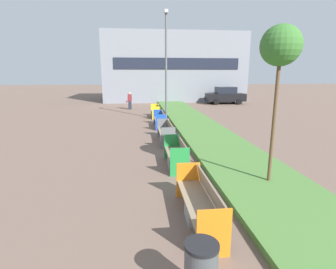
{
  "coord_description": "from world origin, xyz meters",
  "views": [
    {
      "loc": [
        -0.34,
        2.15,
        3.17
      ],
      "look_at": [
        0.9,
        13.3,
        0.6
      ],
      "focal_mm": 28.0,
      "sensor_mm": 36.0,
      "label": 1
    }
  ],
  "objects_px": {
    "pedestrian_walking": "(130,101)",
    "bench_blue_frame": "(160,121)",
    "bench_grey_frame": "(166,134)",
    "bench_orange_frame": "(200,205)",
    "sapling_tree_near": "(281,48)",
    "parked_car_distant": "(225,96)",
    "bench_green_frame": "(177,156)",
    "bench_yellow_frame": "(156,113)",
    "street_lamp_post": "(166,62)"
  },
  "relations": [
    {
      "from": "pedestrian_walking",
      "to": "bench_blue_frame",
      "type": "bearing_deg",
      "value": -76.24
    },
    {
      "from": "bench_grey_frame",
      "to": "pedestrian_walking",
      "type": "distance_m",
      "value": 12.58
    },
    {
      "from": "bench_orange_frame",
      "to": "bench_grey_frame",
      "type": "xyz_separation_m",
      "value": [
        -0.0,
        7.06,
        -0.0
      ]
    },
    {
      "from": "sapling_tree_near",
      "to": "parked_car_distant",
      "type": "relative_size",
      "value": 1.05
    },
    {
      "from": "sapling_tree_near",
      "to": "parked_car_distant",
      "type": "xyz_separation_m",
      "value": [
        5.83,
        21.49,
        -2.94
      ]
    },
    {
      "from": "bench_orange_frame",
      "to": "bench_green_frame",
      "type": "relative_size",
      "value": 1.26
    },
    {
      "from": "bench_orange_frame",
      "to": "sapling_tree_near",
      "type": "xyz_separation_m",
      "value": [
        2.41,
        1.61,
        3.47
      ]
    },
    {
      "from": "bench_grey_frame",
      "to": "pedestrian_walking",
      "type": "xyz_separation_m",
      "value": [
        -2.13,
        12.39,
        0.42
      ]
    },
    {
      "from": "bench_yellow_frame",
      "to": "bench_grey_frame",
      "type": "bearing_deg",
      "value": -89.95
    },
    {
      "from": "pedestrian_walking",
      "to": "bench_grey_frame",
      "type": "bearing_deg",
      "value": -80.25
    },
    {
      "from": "bench_orange_frame",
      "to": "bench_green_frame",
      "type": "distance_m",
      "value": 3.59
    },
    {
      "from": "bench_blue_frame",
      "to": "street_lamp_post",
      "type": "bearing_deg",
      "value": 74.84
    },
    {
      "from": "bench_blue_frame",
      "to": "street_lamp_post",
      "type": "height_order",
      "value": "street_lamp_post"
    },
    {
      "from": "pedestrian_walking",
      "to": "parked_car_distant",
      "type": "distance_m",
      "value": 10.99
    },
    {
      "from": "bench_green_frame",
      "to": "pedestrian_walking",
      "type": "bearing_deg",
      "value": 97.63
    },
    {
      "from": "parked_car_distant",
      "to": "sapling_tree_near",
      "type": "bearing_deg",
      "value": -104.18
    },
    {
      "from": "street_lamp_post",
      "to": "sapling_tree_near",
      "type": "height_order",
      "value": "street_lamp_post"
    },
    {
      "from": "bench_yellow_frame",
      "to": "street_lamp_post",
      "type": "bearing_deg",
      "value": -66.49
    },
    {
      "from": "bench_blue_frame",
      "to": "parked_car_distant",
      "type": "distance_m",
      "value": 14.84
    },
    {
      "from": "bench_orange_frame",
      "to": "bench_grey_frame",
      "type": "distance_m",
      "value": 7.06
    },
    {
      "from": "bench_yellow_frame",
      "to": "bench_blue_frame",
      "type": "bearing_deg",
      "value": -89.94
    },
    {
      "from": "sapling_tree_near",
      "to": "street_lamp_post",
      "type": "bearing_deg",
      "value": 98.97
    },
    {
      "from": "bench_grey_frame",
      "to": "street_lamp_post",
      "type": "xyz_separation_m",
      "value": [
        0.61,
        5.96,
        3.63
      ]
    },
    {
      "from": "street_lamp_post",
      "to": "parked_car_distant",
      "type": "height_order",
      "value": "street_lamp_post"
    },
    {
      "from": "bench_green_frame",
      "to": "sapling_tree_near",
      "type": "relative_size",
      "value": 0.44
    },
    {
      "from": "bench_grey_frame",
      "to": "bench_yellow_frame",
      "type": "xyz_separation_m",
      "value": [
        -0.01,
        7.38,
        -0.01
      ]
    },
    {
      "from": "bench_grey_frame",
      "to": "bench_yellow_frame",
      "type": "distance_m",
      "value": 7.38
    },
    {
      "from": "bench_blue_frame",
      "to": "pedestrian_walking",
      "type": "relative_size",
      "value": 1.38
    },
    {
      "from": "bench_grey_frame",
      "to": "bench_blue_frame",
      "type": "bearing_deg",
      "value": 90.03
    },
    {
      "from": "bench_orange_frame",
      "to": "bench_grey_frame",
      "type": "height_order",
      "value": "same"
    },
    {
      "from": "bench_blue_frame",
      "to": "sapling_tree_near",
      "type": "height_order",
      "value": "sapling_tree_near"
    },
    {
      "from": "bench_grey_frame",
      "to": "sapling_tree_near",
      "type": "relative_size",
      "value": 0.53
    },
    {
      "from": "bench_grey_frame",
      "to": "bench_orange_frame",
      "type": "bearing_deg",
      "value": -89.99
    },
    {
      "from": "bench_orange_frame",
      "to": "street_lamp_post",
      "type": "bearing_deg",
      "value": 87.33
    },
    {
      "from": "bench_grey_frame",
      "to": "parked_car_distant",
      "type": "bearing_deg",
      "value": 62.8
    },
    {
      "from": "bench_orange_frame",
      "to": "sapling_tree_near",
      "type": "relative_size",
      "value": 0.55
    },
    {
      "from": "bench_blue_frame",
      "to": "street_lamp_post",
      "type": "relative_size",
      "value": 0.3
    },
    {
      "from": "bench_blue_frame",
      "to": "sapling_tree_near",
      "type": "xyz_separation_m",
      "value": [
        2.41,
        -9.16,
        3.48
      ]
    },
    {
      "from": "bench_green_frame",
      "to": "bench_yellow_frame",
      "type": "xyz_separation_m",
      "value": [
        -0.0,
        10.85,
        -0.0
      ]
    },
    {
      "from": "bench_orange_frame",
      "to": "bench_green_frame",
      "type": "height_order",
      "value": "same"
    },
    {
      "from": "bench_yellow_frame",
      "to": "parked_car_distant",
      "type": "distance_m",
      "value": 11.97
    },
    {
      "from": "bench_yellow_frame",
      "to": "sapling_tree_near",
      "type": "xyz_separation_m",
      "value": [
        2.42,
        -12.83,
        3.49
      ]
    },
    {
      "from": "bench_orange_frame",
      "to": "street_lamp_post",
      "type": "xyz_separation_m",
      "value": [
        0.61,
        13.03,
        3.63
      ]
    },
    {
      "from": "bench_blue_frame",
      "to": "bench_yellow_frame",
      "type": "xyz_separation_m",
      "value": [
        -0.0,
        3.67,
        -0.01
      ]
    },
    {
      "from": "bench_yellow_frame",
      "to": "parked_car_distant",
      "type": "bearing_deg",
      "value": 46.4
    },
    {
      "from": "bench_grey_frame",
      "to": "street_lamp_post",
      "type": "bearing_deg",
      "value": 84.17
    },
    {
      "from": "sapling_tree_near",
      "to": "parked_car_distant",
      "type": "bearing_deg",
      "value": 74.82
    },
    {
      "from": "sapling_tree_near",
      "to": "bench_grey_frame",
      "type": "bearing_deg",
      "value": 113.85
    },
    {
      "from": "bench_green_frame",
      "to": "parked_car_distant",
      "type": "distance_m",
      "value": 21.18
    },
    {
      "from": "sapling_tree_near",
      "to": "pedestrian_walking",
      "type": "distance_m",
      "value": 18.67
    }
  ]
}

